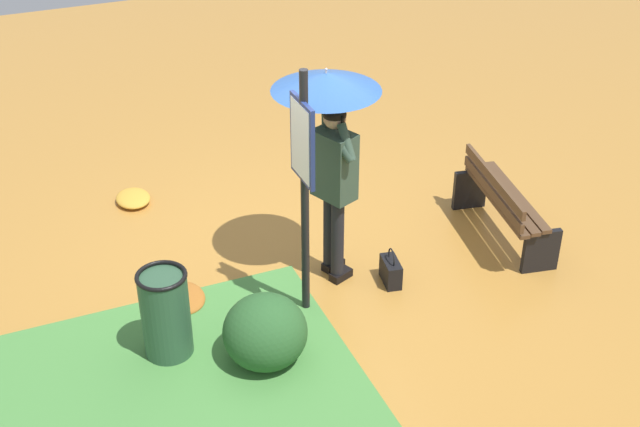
# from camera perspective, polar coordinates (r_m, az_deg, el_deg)

# --- Properties ---
(ground_plane) EXTENTS (18.00, 18.00, 0.00)m
(ground_plane) POSITION_cam_1_polar(r_m,az_deg,el_deg) (8.28, -0.84, -3.39)
(ground_plane) COLOR #B27A33
(person_with_umbrella) EXTENTS (0.96, 0.96, 2.04)m
(person_with_umbrella) POSITION_cam_1_polar(r_m,az_deg,el_deg) (7.41, 0.66, 6.05)
(person_with_umbrella) COLOR black
(person_with_umbrella) RESTS_ON ground_plane
(info_sign_post) EXTENTS (0.44, 0.07, 2.30)m
(info_sign_post) POSITION_cam_1_polar(r_m,az_deg,el_deg) (6.89, -1.12, 2.99)
(info_sign_post) COLOR black
(info_sign_post) RESTS_ON ground_plane
(handbag) EXTENTS (0.32, 0.19, 0.37)m
(handbag) POSITION_cam_1_polar(r_m,az_deg,el_deg) (7.99, 4.77, -3.86)
(handbag) COLOR black
(handbag) RESTS_ON ground_plane
(park_bench) EXTENTS (1.40, 0.61, 0.75)m
(park_bench) POSITION_cam_1_polar(r_m,az_deg,el_deg) (8.64, 12.09, 0.66)
(park_bench) COLOR black
(park_bench) RESTS_ON ground_plane
(trash_bin) EXTENTS (0.42, 0.42, 0.83)m
(trash_bin) POSITION_cam_1_polar(r_m,az_deg,el_deg) (7.06, -10.29, -6.74)
(trash_bin) COLOR #2D5138
(trash_bin) RESTS_ON ground_plane
(shrub_cluster) EXTENTS (0.76, 0.69, 0.62)m
(shrub_cluster) POSITION_cam_1_polar(r_m,az_deg,el_deg) (7.02, -3.65, -7.82)
(shrub_cluster) COLOR #285628
(shrub_cluster) RESTS_ON ground_plane
(leaf_pile_near_person) EXTENTS (0.45, 0.36, 0.10)m
(leaf_pile_near_person) POSITION_cam_1_polar(r_m,az_deg,el_deg) (9.66, 0.48, 2.49)
(leaf_pile_near_person) COLOR #C68428
(leaf_pile_near_person) RESTS_ON ground_plane
(leaf_pile_by_bench) EXTENTS (0.52, 0.41, 0.11)m
(leaf_pile_by_bench) POSITION_cam_1_polar(r_m,az_deg,el_deg) (7.84, -9.23, -5.61)
(leaf_pile_by_bench) COLOR #A86023
(leaf_pile_by_bench) RESTS_ON ground_plane
(leaf_pile_far_path) EXTENTS (0.46, 0.36, 0.10)m
(leaf_pile_far_path) POSITION_cam_1_polar(r_m,az_deg,el_deg) (9.46, -12.41, 1.00)
(leaf_pile_far_path) COLOR gold
(leaf_pile_far_path) RESTS_ON ground_plane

